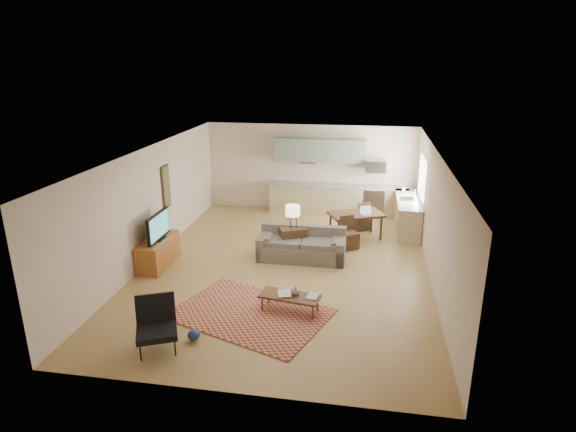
% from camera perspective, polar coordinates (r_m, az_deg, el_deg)
% --- Properties ---
extents(room, '(9.00, 9.00, 9.00)m').
position_cam_1_polar(room, '(10.80, -0.26, 0.51)').
color(room, '#9B7944').
rests_on(room, ground).
extents(kitchen_counter_back, '(4.26, 0.64, 0.92)m').
position_cam_1_polar(kitchen_counter_back, '(14.94, 5.90, 1.94)').
color(kitchen_counter_back, tan).
rests_on(kitchen_counter_back, ground).
extents(kitchen_counter_right, '(0.64, 2.26, 0.92)m').
position_cam_1_polar(kitchen_counter_right, '(13.83, 13.97, 0.13)').
color(kitchen_counter_right, tan).
rests_on(kitchen_counter_right, ground).
extents(kitchen_range, '(0.62, 0.62, 0.90)m').
position_cam_1_polar(kitchen_range, '(14.92, 10.11, 1.69)').
color(kitchen_range, '#A5A8AD').
rests_on(kitchen_range, ground).
extents(kitchen_microwave, '(0.62, 0.40, 0.35)m').
position_cam_1_polar(kitchen_microwave, '(14.66, 10.35, 5.83)').
color(kitchen_microwave, '#A5A8AD').
rests_on(kitchen_microwave, room).
extents(upper_cabinets, '(2.80, 0.34, 0.70)m').
position_cam_1_polar(upper_cabinets, '(14.78, 3.78, 7.77)').
color(upper_cabinets, gray).
rests_on(upper_cabinets, room).
extents(window_right, '(0.02, 1.40, 1.05)m').
position_cam_1_polar(window_right, '(13.57, 15.58, 4.44)').
color(window_right, white).
rests_on(window_right, room).
extents(wall_art_left, '(0.06, 0.42, 1.10)m').
position_cam_1_polar(wall_art_left, '(12.49, -14.23, 3.37)').
color(wall_art_left, olive).
rests_on(wall_art_left, room).
extents(triptych, '(1.70, 0.04, 0.50)m').
position_cam_1_polar(triptych, '(15.00, 2.29, 7.17)').
color(triptych, beige).
rests_on(triptych, room).
extents(rug, '(3.30, 2.79, 0.02)m').
position_cam_1_polar(rug, '(9.37, -4.50, -11.45)').
color(rug, maroon).
rests_on(rug, floor).
extents(sofa, '(2.18, 0.95, 0.76)m').
position_cam_1_polar(sofa, '(11.57, 1.63, -3.37)').
color(sofa, '#5E554C').
rests_on(sofa, floor).
extents(coffee_table, '(1.21, 0.64, 0.35)m').
position_cam_1_polar(coffee_table, '(9.36, 0.22, -10.29)').
color(coffee_table, '#4D2F1A').
rests_on(coffee_table, floor).
extents(book_a, '(0.41, 0.45, 0.03)m').
position_cam_1_polar(book_a, '(9.30, -1.22, -9.20)').
color(book_a, maroon).
rests_on(book_a, coffee_table).
extents(book_b, '(0.32, 0.37, 0.02)m').
position_cam_1_polar(book_b, '(9.27, 2.31, -9.36)').
color(book_b, navy).
rests_on(book_b, coffee_table).
extents(vase, '(0.23, 0.23, 0.18)m').
position_cam_1_polar(vase, '(9.25, 0.86, -8.85)').
color(vase, black).
rests_on(vase, coffee_table).
extents(armchair, '(1.00, 1.00, 0.87)m').
position_cam_1_polar(armchair, '(8.42, -15.33, -12.50)').
color(armchair, black).
rests_on(armchair, floor).
extents(tv_credenza, '(0.54, 1.40, 0.64)m').
position_cam_1_polar(tv_credenza, '(11.66, -15.12, -4.15)').
color(tv_credenza, brown).
rests_on(tv_credenza, floor).
extents(tv, '(0.11, 1.07, 0.64)m').
position_cam_1_polar(tv, '(11.41, -15.14, -1.19)').
color(tv, black).
rests_on(tv, tv_credenza).
extents(console_table, '(0.74, 0.64, 0.72)m').
position_cam_1_polar(console_table, '(11.77, 0.55, -3.05)').
color(console_table, '#3D271A').
rests_on(console_table, floor).
extents(table_lamp, '(0.43, 0.43, 0.58)m').
position_cam_1_polar(table_lamp, '(11.55, 0.56, -0.04)').
color(table_lamp, beige).
rests_on(table_lamp, console_table).
extents(dining_table, '(1.60, 1.31, 0.71)m').
position_cam_1_polar(dining_table, '(13.01, 8.01, -1.15)').
color(dining_table, '#3D271A').
rests_on(dining_table, floor).
extents(dining_chair_near, '(0.55, 0.56, 0.83)m').
position_cam_1_polar(dining_chair_near, '(12.31, 7.32, -1.97)').
color(dining_chair_near, '#3D271A').
rests_on(dining_chair_near, floor).
extents(dining_chair_far, '(0.55, 0.56, 0.84)m').
position_cam_1_polar(dining_chair_far, '(13.67, 8.64, 0.10)').
color(dining_chair_far, '#3D271A').
rests_on(dining_chair_far, floor).
extents(laptop, '(0.36, 0.32, 0.22)m').
position_cam_1_polar(laptop, '(12.77, 9.33, 0.61)').
color(laptop, '#A5A8AD').
rests_on(laptop, dining_table).
extents(soap_bottle, '(0.10, 0.10, 0.19)m').
position_cam_1_polar(soap_bottle, '(14.41, 13.54, 3.20)').
color(soap_bottle, beige).
rests_on(soap_bottle, kitchen_counter_right).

